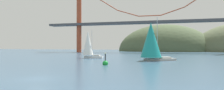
{
  "coord_description": "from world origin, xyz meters",
  "views": [
    {
      "loc": [
        15.41,
        -21.31,
        3.74
      ],
      "look_at": [
        0.0,
        28.37,
        3.91
      ],
      "focal_mm": 35.43,
      "sensor_mm": 36.0,
      "label": 1
    }
  ],
  "objects": [
    {
      "name": "sailboat_teal_sail",
      "position": [
        8.58,
        33.58,
        4.95
      ],
      "size": [
        9.62,
        8.18,
        10.88
      ],
      "color": "#B7B2A8",
      "rests_on": "ground_plane"
    },
    {
      "name": "headland_center",
      "position": [
        5.0,
        135.0,
        0.0
      ],
      "size": [
        64.23,
        44.0,
        36.77
      ],
      "primitive_type": "ellipsoid",
      "color": "#4C5B3D",
      "rests_on": "ground_plane"
    },
    {
      "name": "sailboat_white_mainsail",
      "position": [
        -10.95,
        39.82,
        4.21
      ],
      "size": [
        6.34,
        3.48,
        8.31
      ],
      "color": "white",
      "rests_on": "ground_plane"
    },
    {
      "name": "ground_plane",
      "position": [
        0.0,
        0.0,
        0.0
      ],
      "size": [
        360.0,
        360.0,
        0.0
      ],
      "primitive_type": "plane",
      "color": "#385670"
    },
    {
      "name": "suspension_bridge",
      "position": [
        -0.0,
        95.0,
        18.22
      ],
      "size": [
        117.34,
        6.0,
        41.65
      ],
      "color": "#A34228",
      "rests_on": "ground_plane"
    },
    {
      "name": "channel_buoy",
      "position": [
        1.49,
        19.17,
        0.37
      ],
      "size": [
        1.1,
        1.1,
        2.64
      ],
      "color": "green",
      "rests_on": "ground_plane"
    }
  ]
}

